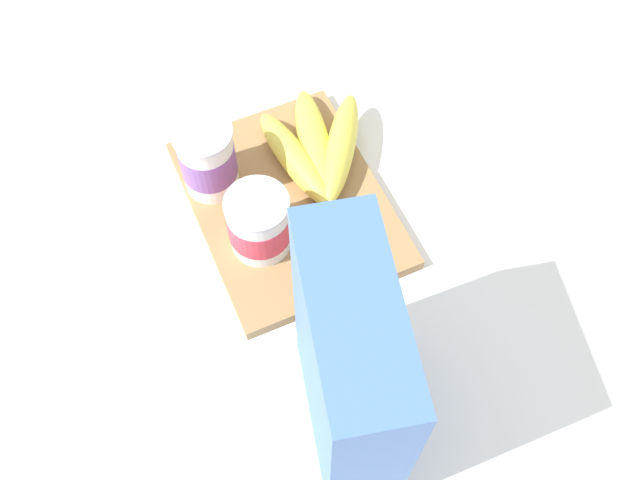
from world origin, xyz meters
TOP-DOWN VIEW (x-y plane):
  - ground_plane at (0.00, 0.00)m, footprint 2.40×2.40m
  - cutting_board at (0.00, 0.00)m, footprint 0.28×0.22m
  - cereal_box at (-0.26, 0.05)m, footprint 0.19×0.11m
  - yogurt_cup_front at (-0.04, 0.05)m, footprint 0.07×0.07m
  - yogurt_cup_back at (0.06, 0.07)m, footprint 0.07×0.07m
  - banana_bunch at (0.04, -0.06)m, footprint 0.19×0.15m

SIDE VIEW (x-z plane):
  - ground_plane at x=0.00m, z-range 0.00..0.00m
  - cutting_board at x=0.00m, z-range 0.00..0.02m
  - banana_bunch at x=0.04m, z-range 0.01..0.05m
  - yogurt_cup_front at x=-0.04m, z-range 0.02..0.10m
  - yogurt_cup_back at x=0.06m, z-range 0.02..0.11m
  - cereal_box at x=-0.26m, z-range 0.00..0.28m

